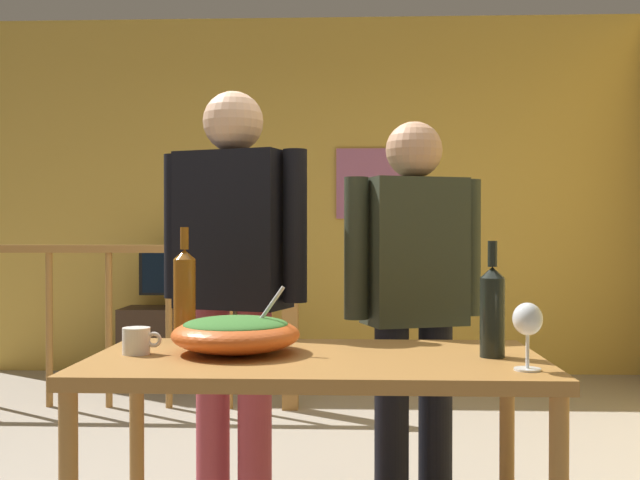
{
  "coord_description": "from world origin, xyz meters",
  "views": [
    {
      "loc": [
        0.3,
        -2.81,
        1.13
      ],
      "look_at": [
        0.2,
        -0.27,
        1.11
      ],
      "focal_mm": 41.91,
      "sensor_mm": 36.0,
      "label": 1
    }
  ],
  "objects_px": {
    "flat_screen_tv": "(180,272)",
    "wine_glass": "(528,322)",
    "tv_console": "(181,343)",
    "person_standing_left": "(233,268)",
    "framed_picture": "(376,184)",
    "mug_white": "(137,341)",
    "stair_railing": "(169,307)",
    "serving_table": "(316,383)",
    "person_standing_right": "(414,292)",
    "wine_bottle_dark": "(492,310)",
    "salad_bowl": "(236,332)",
    "wine_bottle_amber": "(185,294)"
  },
  "relations": [
    {
      "from": "flat_screen_tv",
      "to": "wine_glass",
      "type": "xyz_separation_m",
      "value": [
        1.77,
        -3.63,
        0.07
      ]
    },
    {
      "from": "wine_glass",
      "to": "tv_console",
      "type": "bearing_deg",
      "value": 115.81
    },
    {
      "from": "person_standing_left",
      "to": "flat_screen_tv",
      "type": "bearing_deg",
      "value": -54.54
    },
    {
      "from": "framed_picture",
      "to": "tv_console",
      "type": "relative_size",
      "value": 0.7
    },
    {
      "from": "mug_white",
      "to": "person_standing_left",
      "type": "bearing_deg",
      "value": 71.6
    },
    {
      "from": "stair_railing",
      "to": "framed_picture",
      "type": "bearing_deg",
      "value": 41.72
    },
    {
      "from": "framed_picture",
      "to": "person_standing_left",
      "type": "height_order",
      "value": "framed_picture"
    },
    {
      "from": "serving_table",
      "to": "person_standing_right",
      "type": "xyz_separation_m",
      "value": [
        0.34,
        0.62,
        0.22
      ]
    },
    {
      "from": "mug_white",
      "to": "person_standing_left",
      "type": "xyz_separation_m",
      "value": [
        0.2,
        0.6,
        0.19
      ]
    },
    {
      "from": "wine_glass",
      "to": "wine_bottle_dark",
      "type": "height_order",
      "value": "wine_bottle_dark"
    },
    {
      "from": "wine_bottle_dark",
      "to": "person_standing_left",
      "type": "bearing_deg",
      "value": 144.82
    },
    {
      "from": "framed_picture",
      "to": "serving_table",
      "type": "height_order",
      "value": "framed_picture"
    },
    {
      "from": "salad_bowl",
      "to": "person_standing_left",
      "type": "distance_m",
      "value": 0.6
    },
    {
      "from": "stair_railing",
      "to": "mug_white",
      "type": "relative_size",
      "value": 20.34
    },
    {
      "from": "stair_railing",
      "to": "salad_bowl",
      "type": "bearing_deg",
      "value": -71.79
    },
    {
      "from": "serving_table",
      "to": "wine_bottle_dark",
      "type": "relative_size",
      "value": 3.9
    },
    {
      "from": "salad_bowl",
      "to": "wine_bottle_dark",
      "type": "distance_m",
      "value": 0.78
    },
    {
      "from": "salad_bowl",
      "to": "serving_table",
      "type": "bearing_deg",
      "value": -11.13
    },
    {
      "from": "person_standing_right",
      "to": "wine_bottle_dark",
      "type": "bearing_deg",
      "value": 87.71
    },
    {
      "from": "framed_picture",
      "to": "tv_console",
      "type": "height_order",
      "value": "framed_picture"
    },
    {
      "from": "stair_railing",
      "to": "tv_console",
      "type": "bearing_deg",
      "value": 98.06
    },
    {
      "from": "framed_picture",
      "to": "stair_railing",
      "type": "xyz_separation_m",
      "value": [
        -1.37,
        -1.22,
        -0.87
      ]
    },
    {
      "from": "serving_table",
      "to": "wine_bottle_dark",
      "type": "height_order",
      "value": "wine_bottle_dark"
    },
    {
      "from": "tv_console",
      "to": "wine_glass",
      "type": "distance_m",
      "value": 4.12
    },
    {
      "from": "wine_bottle_dark",
      "to": "mug_white",
      "type": "height_order",
      "value": "wine_bottle_dark"
    },
    {
      "from": "wine_glass",
      "to": "wine_bottle_dark",
      "type": "relative_size",
      "value": 0.53
    },
    {
      "from": "salad_bowl",
      "to": "wine_bottle_dark",
      "type": "height_order",
      "value": "wine_bottle_dark"
    },
    {
      "from": "tv_console",
      "to": "serving_table",
      "type": "height_order",
      "value": "serving_table"
    },
    {
      "from": "tv_console",
      "to": "person_standing_left",
      "type": "height_order",
      "value": "person_standing_left"
    },
    {
      "from": "flat_screen_tv",
      "to": "wine_glass",
      "type": "height_order",
      "value": "flat_screen_tv"
    },
    {
      "from": "serving_table",
      "to": "mug_white",
      "type": "xyz_separation_m",
      "value": [
        -0.55,
        0.01,
        0.12
      ]
    },
    {
      "from": "stair_railing",
      "to": "serving_table",
      "type": "relative_size",
      "value": 1.81
    },
    {
      "from": "person_standing_left",
      "to": "person_standing_right",
      "type": "relative_size",
      "value": 1.08
    },
    {
      "from": "flat_screen_tv",
      "to": "wine_bottle_dark",
      "type": "xyz_separation_m",
      "value": [
        1.72,
        -3.42,
        0.08
      ]
    },
    {
      "from": "flat_screen_tv",
      "to": "wine_bottle_amber",
      "type": "relative_size",
      "value": 1.61
    },
    {
      "from": "stair_railing",
      "to": "wine_glass",
      "type": "relative_size",
      "value": 13.36
    },
    {
      "from": "flat_screen_tv",
      "to": "mug_white",
      "type": "bearing_deg",
      "value": -79.23
    },
    {
      "from": "wine_bottle_amber",
      "to": "flat_screen_tv",
      "type": "bearing_deg",
      "value": 103.17
    },
    {
      "from": "person_standing_left",
      "to": "person_standing_right",
      "type": "bearing_deg",
      "value": -161.37
    },
    {
      "from": "flat_screen_tv",
      "to": "wine_glass",
      "type": "relative_size",
      "value": 3.41
    },
    {
      "from": "stair_railing",
      "to": "serving_table",
      "type": "xyz_separation_m",
      "value": [
        1.06,
        -2.52,
        0.03
      ]
    },
    {
      "from": "serving_table",
      "to": "person_standing_left",
      "type": "height_order",
      "value": "person_standing_left"
    },
    {
      "from": "wine_bottle_amber",
      "to": "person_standing_left",
      "type": "relative_size",
      "value": 0.23
    },
    {
      "from": "person_standing_left",
      "to": "person_standing_right",
      "type": "xyz_separation_m",
      "value": [
        0.69,
        -0.0,
        -0.09
      ]
    },
    {
      "from": "wine_bottle_amber",
      "to": "person_standing_left",
      "type": "bearing_deg",
      "value": 72.14
    },
    {
      "from": "flat_screen_tv",
      "to": "salad_bowl",
      "type": "bearing_deg",
      "value": -74.34
    },
    {
      "from": "stair_railing",
      "to": "wine_bottle_dark",
      "type": "relative_size",
      "value": 7.06
    },
    {
      "from": "serving_table",
      "to": "wine_bottle_amber",
      "type": "distance_m",
      "value": 0.58
    },
    {
      "from": "framed_picture",
      "to": "wine_bottle_amber",
      "type": "xyz_separation_m",
      "value": [
        -0.76,
        -3.48,
        -0.59
      ]
    },
    {
      "from": "wine_bottle_dark",
      "to": "person_standing_left",
      "type": "xyz_separation_m",
      "value": [
        -0.87,
        0.61,
        0.09
      ]
    }
  ]
}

